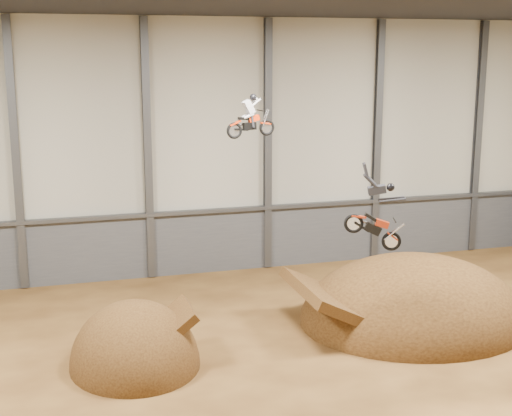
{
  "coord_description": "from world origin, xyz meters",
  "views": [
    {
      "loc": [
        -8.27,
        -22.88,
        12.09
      ],
      "look_at": [
        -0.47,
        4.0,
        5.99
      ],
      "focal_mm": 50.0,
      "sensor_mm": 36.0,
      "label": 1
    }
  ],
  "objects_px": {
    "takeoff_ramp": "(135,365)",
    "fmx_rider_b": "(369,207)",
    "landing_ramp": "(412,321)",
    "fmx_rider_a": "(251,114)"
  },
  "relations": [
    {
      "from": "takeoff_ramp",
      "to": "landing_ramp",
      "type": "distance_m",
      "value": 12.91
    },
    {
      "from": "landing_ramp",
      "to": "fmx_rider_a",
      "type": "height_order",
      "value": "fmx_rider_a"
    },
    {
      "from": "fmx_rider_a",
      "to": "takeoff_ramp",
      "type": "bearing_deg",
      "value": -171.37
    },
    {
      "from": "landing_ramp",
      "to": "fmx_rider_b",
      "type": "distance_m",
      "value": 7.94
    },
    {
      "from": "fmx_rider_a",
      "to": "fmx_rider_b",
      "type": "distance_m",
      "value": 6.15
    },
    {
      "from": "takeoff_ramp",
      "to": "fmx_rider_b",
      "type": "height_order",
      "value": "fmx_rider_b"
    },
    {
      "from": "landing_ramp",
      "to": "fmx_rider_a",
      "type": "bearing_deg",
      "value": 177.39
    },
    {
      "from": "takeoff_ramp",
      "to": "fmx_rider_a",
      "type": "relative_size",
      "value": 2.8
    },
    {
      "from": "landing_ramp",
      "to": "fmx_rider_b",
      "type": "xyz_separation_m",
      "value": [
        -3.82,
        -3.05,
        6.25
      ]
    },
    {
      "from": "takeoff_ramp",
      "to": "fmx_rider_b",
      "type": "xyz_separation_m",
      "value": [
        9.04,
        -1.86,
        6.25
      ]
    }
  ]
}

